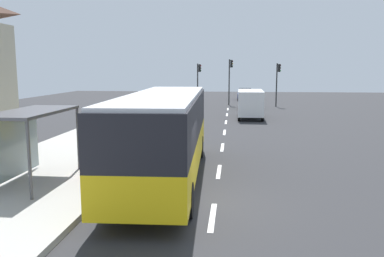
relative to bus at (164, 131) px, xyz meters
name	(u,v)px	position (x,y,z in m)	size (l,w,h in m)	color
ground_plane	(221,133)	(1.71, 11.40, -1.86)	(56.00, 92.00, 0.04)	#2D2D30
sidewalk_platform	(37,178)	(-4.69, -0.60, -1.75)	(6.20, 30.00, 0.18)	#ADAAA3
lane_stripe_seg_1	(212,217)	(1.96, -3.60, -1.84)	(0.16, 2.20, 0.01)	silver
lane_stripe_seg_2	(219,172)	(1.96, 1.40, -1.84)	(0.16, 2.20, 0.01)	silver
lane_stripe_seg_3	(222,147)	(1.96, 6.40, -1.84)	(0.16, 2.20, 0.01)	silver
lane_stripe_seg_4	(224,132)	(1.96, 11.40, -1.84)	(0.16, 2.20, 0.01)	silver
lane_stripe_seg_5	(226,122)	(1.96, 16.40, -1.84)	(0.16, 2.20, 0.01)	silver
lane_stripe_seg_6	(227,115)	(1.96, 21.40, -1.84)	(0.16, 2.20, 0.01)	silver
lane_stripe_seg_7	(228,109)	(1.96, 26.40, -1.84)	(0.16, 2.20, 0.01)	silver
bus	(164,131)	(0.00, 0.00, 0.00)	(2.93, 11.10, 3.21)	yellow
white_van	(250,102)	(3.91, 19.19, -0.50)	(2.10, 5.23, 2.30)	white
sedan_near	(245,94)	(4.01, 38.94, -1.05)	(1.96, 4.46, 1.52)	navy
sedan_far	(248,101)	(4.01, 27.24, -1.05)	(1.94, 4.45, 1.52)	#195933
recycling_bin_red	(93,166)	(-2.49, -0.72, -1.19)	(0.52, 0.52, 0.95)	red
recycling_bin_yellow	(99,161)	(-2.49, -0.02, -1.19)	(0.52, 0.52, 0.95)	yellow
recycling_bin_blue	(105,157)	(-2.49, 0.68, -1.19)	(0.52, 0.52, 0.95)	blue
recycling_bin_orange	(110,153)	(-2.49, 1.38, -1.19)	(0.52, 0.52, 0.95)	orange
traffic_light_near_side	(278,78)	(7.22, 29.64, 1.27)	(0.49, 0.28, 4.65)	#2D2D2D
traffic_light_far_side	(199,78)	(-1.38, 30.44, 1.26)	(0.49, 0.28, 4.64)	#2D2D2D
traffic_light_median	(230,75)	(2.11, 31.24, 1.56)	(0.49, 0.28, 5.12)	#2D2D2D
bus_shelter	(24,127)	(-4.70, -1.25, 0.25)	(1.80, 4.00, 2.50)	#4C4C51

